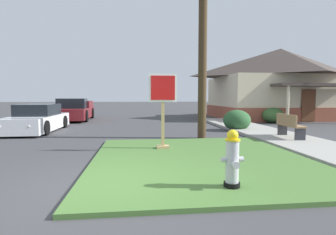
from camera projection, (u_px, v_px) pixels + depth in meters
ground_plane at (107, 186)px, 4.73m from camera, size 160.00×160.00×0.00m
grass_corner_patch at (200, 159)px, 6.66m from camera, size 5.28×5.96×0.08m
sidewalk_strip at (270, 134)px, 10.87m from camera, size 2.20×15.24×0.12m
fire_hydrant at (232, 160)px, 4.44m from camera, size 0.38×0.34×0.97m
stop_sign at (163, 111)px, 7.73m from camera, size 0.81×0.28×2.18m
manhole_cover at (144, 145)px, 8.77m from camera, size 0.70×0.70×0.02m
parked_sedan_white at (37, 120)px, 12.27m from camera, size 1.87×4.49×1.25m
pickup_truck_maroon at (74, 111)px, 17.98m from camera, size 2.29×5.21×1.48m
street_bench at (289, 125)px, 9.61m from camera, size 0.49×1.44×0.85m
utility_pole at (203, 4)px, 9.84m from camera, size 1.50×0.32×9.78m
corner_house at (280, 83)px, 19.98m from camera, size 9.83×8.57×5.18m
shrub_near_porch at (273, 115)px, 16.20m from camera, size 1.30×1.30×0.93m
shrub_by_curb at (237, 120)px, 12.51m from camera, size 1.28×1.28×0.98m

